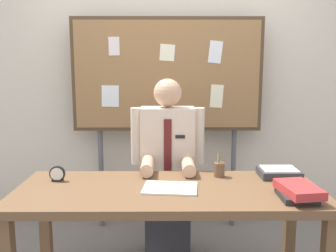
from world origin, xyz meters
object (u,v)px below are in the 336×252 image
object	(u,v)px
desk	(168,202)
person	(168,176)
open_notebook	(170,188)
paper_tray	(279,173)
bulletin_board	(167,77)
pen_holder	(219,169)
desk_clock	(57,174)
book_stack	(298,192)

from	to	relation	value
desk	person	bearing A→B (deg)	90.00
open_notebook	paper_tray	distance (m)	0.77
bulletin_board	open_notebook	world-z (taller)	bulletin_board
pen_holder	open_notebook	bearing A→B (deg)	-143.06
bulletin_board	desk_clock	world-z (taller)	bulletin_board
person	bulletin_board	distance (m)	0.89
book_stack	pen_holder	distance (m)	0.56
desk_clock	pen_holder	distance (m)	1.05
desk	desk_clock	distance (m)	0.73
desk	open_notebook	xyz separation A→B (m)	(0.01, -0.02, 0.09)
open_notebook	paper_tray	bearing A→B (deg)	18.41
book_stack	paper_tray	size ratio (longest dim) A/B	1.14
open_notebook	pen_holder	bearing A→B (deg)	36.94
pen_holder	paper_tray	distance (m)	0.40
person	pen_holder	xyz separation A→B (m)	(0.34, -0.35, 0.15)
person	book_stack	size ratio (longest dim) A/B	4.64
pen_holder	desk	bearing A→B (deg)	-146.29
bulletin_board	pen_holder	world-z (taller)	bulletin_board
pen_holder	desk_clock	bearing A→B (deg)	-175.18
open_notebook	paper_tray	size ratio (longest dim) A/B	1.23
desk	desk_clock	world-z (taller)	desk_clock
bulletin_board	open_notebook	distance (m)	1.26
desk	pen_holder	distance (m)	0.43
bulletin_board	desk_clock	distance (m)	1.31
desk	pen_holder	bearing A→B (deg)	33.71
bulletin_board	book_stack	xyz separation A→B (m)	(0.71, -1.26, -0.59)
person	book_stack	world-z (taller)	person
desk	open_notebook	world-z (taller)	open_notebook
bulletin_board	book_stack	world-z (taller)	bulletin_board
desk_clock	desk	bearing A→B (deg)	-11.13
person	bulletin_board	xyz separation A→B (m)	(-0.00, 0.50, 0.73)
desk	open_notebook	distance (m)	0.10
desk	book_stack	bearing A→B (deg)	-14.99
book_stack	open_notebook	bearing A→B (deg)	166.30
bulletin_board	open_notebook	bearing A→B (deg)	-89.38
book_stack	desk_clock	size ratio (longest dim) A/B	3.02
person	pen_holder	bearing A→B (deg)	-45.64
bulletin_board	person	bearing A→B (deg)	-89.99
desk	person	distance (m)	0.58
book_stack	desk	bearing A→B (deg)	165.01
bulletin_board	paper_tray	bearing A→B (deg)	-49.09
book_stack	pen_holder	world-z (taller)	pen_holder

